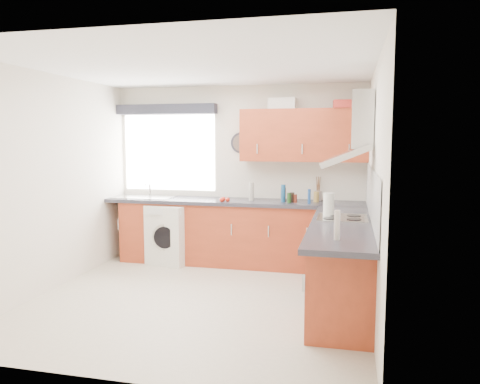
% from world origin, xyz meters
% --- Properties ---
extents(ground_plane, '(3.60, 3.60, 0.00)m').
position_xyz_m(ground_plane, '(0.00, 0.00, 0.00)').
color(ground_plane, beige).
extents(ceiling, '(3.60, 3.60, 0.02)m').
position_xyz_m(ceiling, '(0.00, 0.00, 2.50)').
color(ceiling, white).
rests_on(ceiling, wall_back).
extents(wall_back, '(3.60, 0.02, 2.50)m').
position_xyz_m(wall_back, '(0.00, 1.80, 1.25)').
color(wall_back, silver).
rests_on(wall_back, ground_plane).
extents(wall_front, '(3.60, 0.02, 2.50)m').
position_xyz_m(wall_front, '(0.00, -1.80, 1.25)').
color(wall_front, silver).
rests_on(wall_front, ground_plane).
extents(wall_left, '(0.02, 3.60, 2.50)m').
position_xyz_m(wall_left, '(-1.80, 0.00, 1.25)').
color(wall_left, silver).
rests_on(wall_left, ground_plane).
extents(wall_right, '(0.02, 3.60, 2.50)m').
position_xyz_m(wall_right, '(1.80, 0.00, 1.25)').
color(wall_right, silver).
rests_on(wall_right, ground_plane).
extents(window, '(1.40, 0.02, 1.10)m').
position_xyz_m(window, '(-1.05, 1.79, 1.55)').
color(window, silver).
rests_on(window, wall_back).
extents(window_blind, '(1.50, 0.18, 0.14)m').
position_xyz_m(window_blind, '(-1.05, 1.70, 2.18)').
color(window_blind, '#23232D').
rests_on(window_blind, wall_back).
extents(splashback, '(0.01, 3.00, 0.54)m').
position_xyz_m(splashback, '(1.79, 0.30, 1.18)').
color(splashback, white).
rests_on(splashback, wall_right).
extents(base_cab_back, '(3.00, 0.58, 0.86)m').
position_xyz_m(base_cab_back, '(-0.10, 1.51, 0.43)').
color(base_cab_back, maroon).
rests_on(base_cab_back, ground_plane).
extents(base_cab_corner, '(0.60, 0.60, 0.86)m').
position_xyz_m(base_cab_corner, '(1.50, 1.50, 0.43)').
color(base_cab_corner, maroon).
rests_on(base_cab_corner, ground_plane).
extents(base_cab_right, '(0.58, 2.10, 0.86)m').
position_xyz_m(base_cab_right, '(1.51, 0.15, 0.43)').
color(base_cab_right, maroon).
rests_on(base_cab_right, ground_plane).
extents(worktop_back, '(3.60, 0.62, 0.05)m').
position_xyz_m(worktop_back, '(0.00, 1.50, 0.89)').
color(worktop_back, '#24242B').
rests_on(worktop_back, base_cab_back).
extents(worktop_right, '(0.62, 2.42, 0.05)m').
position_xyz_m(worktop_right, '(1.50, 0.00, 0.89)').
color(worktop_right, '#24242B').
rests_on(worktop_right, base_cab_right).
extents(sink, '(0.84, 0.46, 0.10)m').
position_xyz_m(sink, '(-1.33, 1.50, 0.95)').
color(sink, '#ACACAC').
rests_on(sink, worktop_back).
extents(oven, '(0.56, 0.58, 0.85)m').
position_xyz_m(oven, '(1.50, 0.30, 0.42)').
color(oven, black).
rests_on(oven, ground_plane).
extents(hob_plate, '(0.52, 0.52, 0.01)m').
position_xyz_m(hob_plate, '(1.50, 0.30, 0.92)').
color(hob_plate, '#ACACAC').
rests_on(hob_plate, worktop_right).
extents(extractor_hood, '(0.52, 0.78, 0.66)m').
position_xyz_m(extractor_hood, '(1.60, 0.30, 1.77)').
color(extractor_hood, '#ACACAC').
rests_on(extractor_hood, wall_right).
extents(upper_cabinets, '(1.70, 0.35, 0.70)m').
position_xyz_m(upper_cabinets, '(0.95, 1.62, 1.80)').
color(upper_cabinets, maroon).
rests_on(upper_cabinets, wall_back).
extents(washing_machine, '(0.67, 0.65, 0.83)m').
position_xyz_m(washing_machine, '(-0.87, 1.40, 0.42)').
color(washing_machine, silver).
rests_on(washing_machine, ground_plane).
extents(wall_clock, '(0.30, 0.04, 0.30)m').
position_xyz_m(wall_clock, '(0.05, 1.76, 1.70)').
color(wall_clock, '#23232D').
rests_on(wall_clock, wall_back).
extents(casserole, '(0.38, 0.28, 0.15)m').
position_xyz_m(casserole, '(0.65, 1.72, 2.23)').
color(casserole, silver).
rests_on(casserole, upper_cabinets).
extents(storage_box, '(0.24, 0.21, 0.10)m').
position_xyz_m(storage_box, '(1.45, 1.52, 2.20)').
color(storage_box, '#B72E25').
rests_on(storage_box, upper_cabinets).
extents(utensil_pot, '(0.11, 0.11, 0.14)m').
position_xyz_m(utensil_pot, '(1.15, 1.70, 0.98)').
color(utensil_pot, gray).
rests_on(utensil_pot, worktop_back).
extents(kitchen_roll, '(0.14, 0.14, 0.26)m').
position_xyz_m(kitchen_roll, '(1.35, 0.40, 1.04)').
color(kitchen_roll, silver).
rests_on(kitchen_roll, worktop_right).
extents(tomato_cluster, '(0.17, 0.17, 0.06)m').
position_xyz_m(tomato_cluster, '(-0.08, 1.30, 0.94)').
color(tomato_cluster, red).
rests_on(tomato_cluster, worktop_back).
extents(jar_0, '(0.07, 0.07, 0.19)m').
position_xyz_m(jar_0, '(0.70, 1.51, 1.00)').
color(jar_0, '#501E10').
rests_on(jar_0, worktop_back).
extents(jar_1, '(0.05, 0.05, 0.13)m').
position_xyz_m(jar_1, '(0.79, 1.40, 0.98)').
color(jar_1, '#1A3A14').
rests_on(jar_1, worktop_back).
extents(jar_2, '(0.06, 0.06, 0.13)m').
position_xyz_m(jar_2, '(0.82, 1.48, 0.97)').
color(jar_2, black).
rests_on(jar_2, worktop_back).
extents(jar_3, '(0.06, 0.06, 0.23)m').
position_xyz_m(jar_3, '(0.70, 1.46, 1.03)').
color(jar_3, navy).
rests_on(jar_3, worktop_back).
extents(jar_4, '(0.07, 0.07, 0.14)m').
position_xyz_m(jar_4, '(1.14, 1.56, 0.98)').
color(jar_4, olive).
rests_on(jar_4, worktop_back).
extents(jar_5, '(0.04, 0.04, 0.19)m').
position_xyz_m(jar_5, '(1.06, 1.36, 1.01)').
color(jar_5, navy).
rests_on(jar_5, worktop_back).
extents(jar_6, '(0.05, 0.05, 0.11)m').
position_xyz_m(jar_6, '(0.87, 1.43, 0.96)').
color(jar_6, '#591E12').
rests_on(jar_6, worktop_back).
extents(jar_7, '(0.07, 0.07, 0.25)m').
position_xyz_m(jar_7, '(0.26, 1.51, 1.03)').
color(jar_7, '#9C9485').
rests_on(jar_7, worktop_back).
extents(bottle_0, '(0.05, 0.05, 0.25)m').
position_xyz_m(bottle_0, '(1.47, -0.79, 1.04)').
color(bottle_0, '#BAAB9E').
rests_on(bottle_0, worktop_right).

